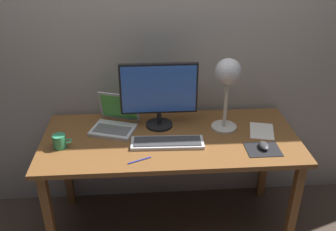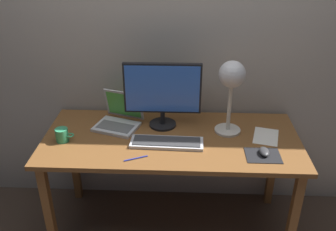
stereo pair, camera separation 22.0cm
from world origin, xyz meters
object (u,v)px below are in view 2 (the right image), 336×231
monitor (162,92)px  keyboard_main (167,143)px  desk_lamp (232,81)px  mouse (264,152)px  pen (136,158)px  laptop (120,116)px  coffee_mug (62,135)px

monitor → keyboard_main: size_ratio=1.10×
desk_lamp → mouse: desk_lamp is taller
monitor → keyboard_main: 0.33m
pen → laptop: bearing=110.7°
keyboard_main → desk_lamp: desk_lamp is taller
laptop → pen: size_ratio=2.37×
desk_lamp → laptop: bearing=175.1°
mouse → pen: (-0.74, -0.08, -0.02)m
keyboard_main → laptop: size_ratio=1.34×
desk_lamp → coffee_mug: bearing=-170.9°
monitor → pen: (-0.13, -0.40, -0.24)m
keyboard_main → coffee_mug: coffee_mug is taller
desk_lamp → pen: bearing=-148.5°
monitor → mouse: monitor is taller
desk_lamp → coffee_mug: 1.08m
pen → monitor: bearing=71.7°
keyboard_main → laptop: bearing=143.7°
mouse → desk_lamp: bearing=125.4°
monitor → keyboard_main: (0.04, -0.23, -0.23)m
desk_lamp → mouse: size_ratio=4.93×
desk_lamp → keyboard_main: bearing=-155.5°
keyboard_main → pen: 0.24m
keyboard_main → coffee_mug: size_ratio=3.93×
desk_lamp → coffee_mug: desk_lamp is taller
mouse → pen: 0.74m
laptop → coffee_mug: bearing=-145.0°
mouse → coffee_mug: size_ratio=0.85×
coffee_mug → pen: coffee_mug is taller
desk_lamp → mouse: bearing=-54.6°
laptop → mouse: laptop is taller
monitor → laptop: size_ratio=1.48×
laptop → mouse: (0.89, -0.32, -0.04)m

